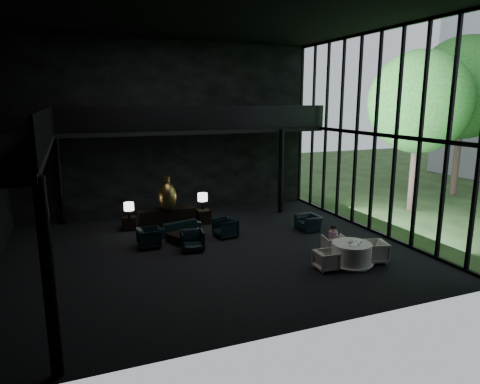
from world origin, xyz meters
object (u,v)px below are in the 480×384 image
object	(u,v)px
bronze_urn	(167,196)
table_lamp_left	(129,207)
dining_table	(351,255)
table_lamp_right	(203,198)
lounge_armchair_west	(149,237)
window_armchair	(309,221)
side_table_left	(129,223)
coffee_table	(181,238)
lounge_armchair_east	(225,226)
side_table_right	(204,216)
console	(167,218)
dining_chair_west	(326,260)
lounge_armchair_south	(192,239)
dining_chair_north	(334,245)
dining_chair_east	(374,250)
child	(333,234)
sofa	(177,225)

from	to	relation	value
bronze_urn	table_lamp_left	bearing A→B (deg)	179.93
bronze_urn	dining_table	distance (m)	8.03
table_lamp_right	lounge_armchair_west	size ratio (longest dim) A/B	0.85
bronze_urn	window_armchair	bearing A→B (deg)	-24.97
bronze_urn	side_table_left	world-z (taller)	bronze_urn
table_lamp_left	coffee_table	distance (m)	2.79
lounge_armchair_east	window_armchair	bearing A→B (deg)	75.53
dining_table	coffee_table	bearing A→B (deg)	137.30
side_table_right	side_table_left	bearing A→B (deg)	176.23
console	lounge_armchair_east	distance (m)	2.98
window_armchair	dining_chair_west	world-z (taller)	window_armchair
table_lamp_right	window_armchair	bearing A→B (deg)	-35.47
lounge_armchair_south	lounge_armchair_east	bearing A→B (deg)	39.70
lounge_armchair_west	dining_chair_west	bearing A→B (deg)	-131.48
side_table_right	lounge_armchair_south	distance (m)	3.54
lounge_armchair_west	dining_chair_north	distance (m)	6.70
console	side_table_right	xyz separation A→B (m)	(1.60, -0.14, -0.08)
dining_chair_east	lounge_armchair_west	bearing A→B (deg)	-106.41
console	child	xyz separation A→B (m)	(4.64, -5.66, 0.39)
sofa	window_armchair	xyz separation A→B (m)	(5.21, -1.64, 0.05)
side_table_left	side_table_right	bearing A→B (deg)	-3.77
window_armchair	dining_table	xyz separation A→B (m)	(-0.69, -3.91, -0.05)
lounge_armchair_west	dining_table	bearing A→B (deg)	-126.13
lounge_armchair_east	table_lamp_right	bearing A→B (deg)	177.00
table_lamp_left	dining_chair_west	distance (m)	8.41
dining_table	dining_chair_east	xyz separation A→B (m)	(0.87, -0.06, 0.08)
table_lamp_left	dining_chair_north	size ratio (longest dim) A/B	0.90
dining_chair_north	dining_chair_west	bearing A→B (deg)	58.40
lounge_armchair_east	dining_table	size ratio (longest dim) A/B	0.60
sofa	coffee_table	distance (m)	1.24
table_lamp_left	lounge_armchair_east	xyz separation A→B (m)	(3.42, -2.14, -0.60)
dining_chair_east	table_lamp_left	bearing A→B (deg)	-116.63
dining_table	dining_chair_north	size ratio (longest dim) A/B	1.97
table_lamp_right	window_armchair	xyz separation A→B (m)	(3.79, -2.70, -0.75)
bronze_urn	dining_chair_west	distance (m)	7.54
side_table_left	lounge_armchair_west	world-z (taller)	lounge_armchair_west
dining_chair_north	dining_chair_west	size ratio (longest dim) A/B	1.20
console	sofa	xyz separation A→B (m)	(0.18, -1.09, -0.05)
side_table_right	table_lamp_right	world-z (taller)	table_lamp_right
side_table_left	window_armchair	xyz separation A→B (m)	(6.99, -2.80, 0.10)
console	bronze_urn	bearing A→B (deg)	-90.00
lounge_armchair_east	dining_chair_north	distance (m)	4.38
table_lamp_left	child	distance (m)	8.28
lounge_armchair_east	lounge_armchair_south	size ratio (longest dim) A/B	1.02
coffee_table	dining_chair_west	xyz separation A→B (m)	(3.70, -4.37, 0.13)
dining_chair_west	window_armchair	bearing A→B (deg)	-19.80
lounge_armchair_south	coffee_table	xyz separation A→B (m)	(-0.17, 1.07, -0.25)
sofa	dining_chair_east	distance (m)	7.78
console	table_lamp_right	size ratio (longest dim) A/B	3.36
bronze_urn	sofa	bearing A→B (deg)	-78.57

